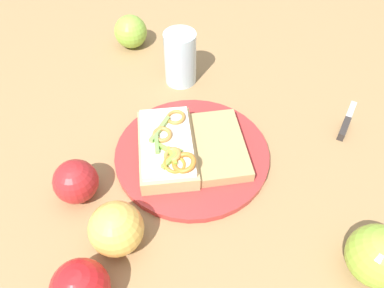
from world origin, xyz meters
TOP-DOWN VIEW (x-y plane):
  - ground_plane at (0.00, 0.00)m, footprint 2.00×2.00m
  - plate at (0.00, 0.00)m, footprint 0.26×0.26m
  - sandwich at (-0.03, -0.02)m, footprint 0.16×0.18m
  - bread_slice_side at (0.04, 0.02)m, footprint 0.16×0.18m
  - apple_0 at (-0.26, 0.24)m, footprint 0.09×0.09m
  - apple_2 at (0.30, -0.08)m, footprint 0.09×0.09m
  - apple_3 at (-0.13, -0.15)m, footprint 0.09×0.09m
  - apple_4 at (-0.03, -0.19)m, footprint 0.11×0.11m
  - drinking_glass at (-0.11, 0.18)m, footprint 0.06×0.06m
  - knife at (0.23, 0.18)m, footprint 0.02×0.11m

SIDE VIEW (x-z plane):
  - ground_plane at x=0.00m, z-range 0.00..0.00m
  - plate at x=0.00m, z-range 0.00..0.01m
  - knife at x=0.23m, z-range 0.00..0.01m
  - bread_slice_side at x=0.04m, z-range 0.01..0.03m
  - sandwich at x=-0.03m, z-range 0.01..0.06m
  - apple_3 at x=-0.13m, z-range 0.00..0.07m
  - apple_0 at x=-0.26m, z-range 0.00..0.07m
  - apple_4 at x=-0.03m, z-range 0.00..0.08m
  - apple_2 at x=0.30m, z-range 0.00..0.08m
  - drinking_glass at x=-0.11m, z-range 0.00..0.11m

